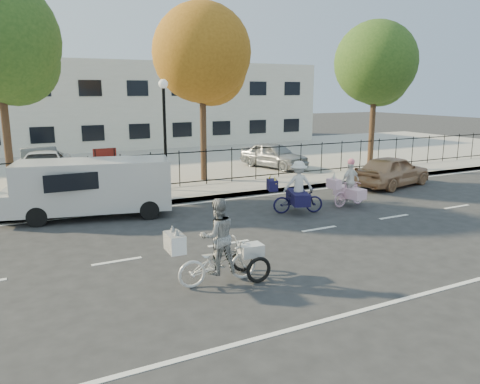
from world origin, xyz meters
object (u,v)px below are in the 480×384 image
unicorn_bike (349,189)px  lamppost (164,115)px  lot_car_c (40,164)px  lot_car_d (274,155)px  bull_bike (297,192)px  zebra_trike (218,251)px  lot_car_b (43,167)px  gold_sedan (392,171)px  white_van (91,186)px

unicorn_bike → lamppost: bearing=39.6°
lot_car_c → lot_car_d: (11.01, -1.73, -0.06)m
lamppost → bull_bike: bearing=-59.0°
zebra_trike → bull_bike: zebra_trike is taller
bull_bike → lot_car_d: 8.61m
lot_car_b → gold_sedan: bearing=-18.3°
lamppost → white_van: bearing=-144.7°
bull_bike → gold_sedan: bull_bike is taller
bull_bike → lot_car_b: size_ratio=0.41×
bull_bike → lot_car_b: (-7.18, 8.85, 0.11)m
white_van → lot_car_c: bearing=111.2°
lot_car_b → lot_car_d: size_ratio=1.27×
unicorn_bike → lot_car_c: unicorn_bike is taller
lot_car_d → lamppost: bearing=-174.8°
zebra_trike → lot_car_b: 13.23m
zebra_trike → unicorn_bike: 8.12m
unicorn_bike → white_van: (-8.42, 2.63, 0.39)m
bull_bike → lot_car_c: size_ratio=0.46×
bull_bike → zebra_trike: bearing=150.2°
lamppost → zebra_trike: 9.57m
unicorn_bike → lot_car_c: size_ratio=0.40×
bull_bike → lot_car_c: bearing=56.8°
unicorn_bike → gold_sedan: unicorn_bike is taller
lamppost → lot_car_d: bearing=22.9°
gold_sedan → lamppost: bearing=59.0°
lamppost → lot_car_b: 6.21m
lot_car_c → zebra_trike: bearing=-78.1°
zebra_trike → gold_sedan: zebra_trike is taller
zebra_trike → white_van: 6.92m
bull_bike → lot_car_c: (-7.27, 9.48, 0.14)m
zebra_trike → white_van: size_ratio=0.39×
lot_car_c → white_van: bearing=-79.7°
lamppost → lot_car_c: bearing=133.4°
gold_sedan → lot_car_c: bearing=47.8°
zebra_trike → unicorn_bike: (6.99, 4.14, -0.09)m
bull_bike → lamppost: bearing=50.3°
white_van → lot_car_c: 6.96m
gold_sedan → lot_car_d: size_ratio=1.04×
unicorn_bike → lot_car_b: size_ratio=0.36×
zebra_trike → bull_bike: (4.80, 4.16, -0.01)m
lot_car_b → zebra_trike: bearing=-70.4°
gold_sedan → lot_car_c: size_ratio=0.93×
lot_car_b → unicorn_bike: bearing=-34.2°
unicorn_bike → lot_car_b: (-9.38, 8.88, 0.18)m
white_van → lot_car_c: size_ratio=1.30×
white_van → gold_sedan: white_van is taller
lot_car_d → lot_car_b: bearing=156.5°
unicorn_bike → zebra_trike: bearing=114.0°
unicorn_bike → white_van: size_ratio=0.31×
unicorn_bike → bull_bike: bull_bike is taller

